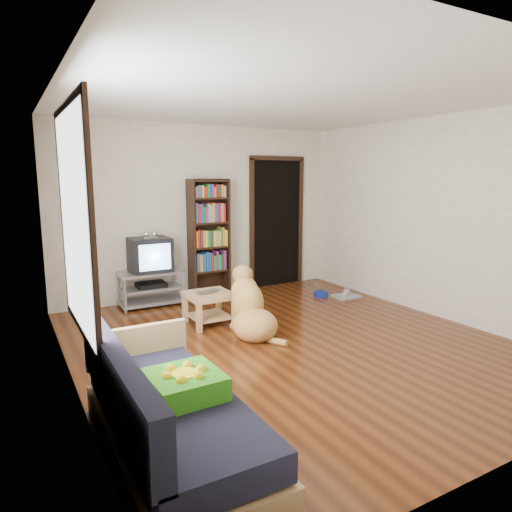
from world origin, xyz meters
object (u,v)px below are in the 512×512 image
tv_stand (151,287)px  bookshelf (209,232)px  dog (250,310)px  crt_tv (149,254)px  green_cushion (185,384)px  grey_rag (346,296)px  laptop (210,292)px  coffee_table (209,302)px  sofa (167,422)px  dog_bowl (321,294)px

tv_stand → bookshelf: bookshelf is taller
bookshelf → dog: 2.04m
crt_tv → bookshelf: bookshelf is taller
green_cushion → grey_rag: (3.59, 2.60, -0.48)m
laptop → dog: (0.25, -0.58, -0.11)m
grey_rag → dog: 2.25m
tv_stand → coffee_table: size_ratio=1.64×
bookshelf → dog: bearing=-99.3°
tv_stand → sofa: 3.76m
tv_stand → dog: size_ratio=0.89×
grey_rag → green_cushion: bearing=-144.0°
sofa → dog: bearing=48.7°
coffee_table → dog: size_ratio=0.54×
sofa → tv_stand: bearing=75.0°
green_cushion → laptop: bearing=60.9°
dog_bowl → sofa: sofa is taller
green_cushion → coffee_table: size_ratio=0.82×
dog → grey_rag: bearing=19.8°
sofa → coffee_table: 2.80m
green_cushion → grey_rag: green_cushion is taller
crt_tv → sofa: bearing=-104.9°
laptop → bookshelf: (0.56, 1.31, 0.59)m
green_cushion → laptop: green_cushion is taller
dog_bowl → coffee_table: coffee_table is taller
grey_rag → coffee_table: 2.37m
dog_bowl → coffee_table: bearing=-169.1°
sofa → green_cushion: bearing=-6.9°
green_cushion → bookshelf: 4.18m
tv_stand → dog: bearing=-70.4°
green_cushion → bookshelf: bearing=62.2°
tv_stand → sofa: (-0.97, -3.63, -0.01)m
bookshelf → coffee_table: (-0.56, -1.28, -0.72)m
bookshelf → dog_bowl: bearing=-30.8°
laptop → grey_rag: size_ratio=0.79×
dog_bowl → coffee_table: (-2.05, -0.40, 0.24)m
dog → sofa: bearing=-131.3°
crt_tv → bookshelf: (0.95, 0.07, 0.26)m
tv_stand → coffee_table: bearing=-71.9°
grey_rag → bookshelf: size_ratio=0.22×
crt_tv → dog: 1.98m
coffee_table → laptop: bearing=-90.0°
dog → crt_tv: bearing=109.4°
bookshelf → sofa: 4.26m
green_cushion → crt_tv: 3.77m
crt_tv → sofa: (-0.97, -3.65, -0.48)m
crt_tv → laptop: bearing=-72.6°
sofa → dog: sofa is taller
grey_rag → sofa: (-3.71, -2.59, 0.25)m
bookshelf → coffee_table: bearing=-113.7°
grey_rag → coffee_table: bearing=-176.4°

